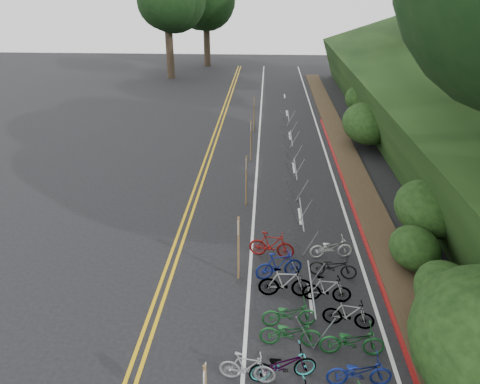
# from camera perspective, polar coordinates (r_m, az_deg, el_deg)

# --- Properties ---
(road_markings) EXTENTS (7.47, 80.00, 0.01)m
(road_markings) POSITION_cam_1_polar(r_m,az_deg,el_deg) (21.55, 0.72, -2.67)
(road_markings) COLOR gold
(road_markings) RESTS_ON ground
(red_curb) EXTENTS (0.25, 28.00, 0.10)m
(red_curb) POSITION_cam_1_polar(r_m,az_deg,el_deg) (23.61, 13.33, -0.71)
(red_curb) COLOR maroon
(red_curb) RESTS_ON ground
(embankment) EXTENTS (14.30, 48.14, 9.11)m
(embankment) POSITION_cam_1_polar(r_m,az_deg,el_deg) (31.21, 25.12, 8.74)
(embankment) COLOR black
(embankment) RESTS_ON ground
(bike_racks_rest) EXTENTS (1.14, 23.00, 1.17)m
(bike_racks_rest) POSITION_cam_1_polar(r_m,az_deg,el_deg) (23.87, 6.75, 2.20)
(bike_racks_rest) COLOR gray
(bike_racks_rest) RESTS_ON ground
(signposts_rest) EXTENTS (0.08, 18.40, 2.50)m
(signposts_rest) POSITION_cam_1_polar(r_m,az_deg,el_deg) (24.56, 1.09, 4.47)
(signposts_rest) COLOR brown
(signposts_rest) RESTS_ON ground
(bike_front) EXTENTS (0.63, 1.58, 0.93)m
(bike_front) POSITION_cam_1_polar(r_m,az_deg,el_deg) (13.26, 0.87, -20.60)
(bike_front) COLOR #9E9EA3
(bike_front) RESTS_ON ground
(bike_valet) EXTENTS (3.13, 11.41, 1.10)m
(bike_valet) POSITION_cam_1_polar(r_m,az_deg,el_deg) (14.26, 8.89, -16.95)
(bike_valet) COLOR beige
(bike_valet) RESTS_ON ground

